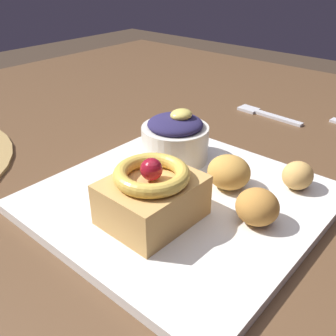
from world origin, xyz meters
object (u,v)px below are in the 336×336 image
cake_slice (152,194)px  fritter_front (298,175)px  front_plate (181,199)px  berry_ramekin (175,138)px  fork (265,114)px  fritter_middle (257,207)px  fritter_back (229,172)px

cake_slice → fritter_front: 0.18m
front_plate → cake_slice: cake_slice is taller
berry_ramekin → fork: 0.25m
berry_ramekin → fork: berry_ramekin is taller
fritter_front → fritter_middle: (-0.09, 0.00, 0.00)m
cake_slice → berry_ramekin: (0.12, 0.07, 0.00)m
berry_ramekin → fritter_front: bearing=-76.5°
berry_ramekin → cake_slice: bearing=-149.7°
front_plate → berry_ramekin: (0.06, 0.06, 0.04)m
berry_ramekin → fritter_middle: 0.16m
fritter_middle → cake_slice: bearing=127.8°
fritter_middle → fork: 0.34m
berry_ramekin → front_plate: bearing=-135.4°
fritter_front → berry_ramekin: bearing=103.5°
fritter_back → fork: bearing=19.5°
front_plate → cake_slice: size_ratio=3.02×
fritter_middle → fork: size_ratio=0.35×
front_plate → fritter_middle: fritter_middle is taller
fritter_back → berry_ramekin: bearing=81.4°
front_plate → berry_ramekin: size_ratio=3.35×
fritter_front → fritter_back: fritter_back is taller
cake_slice → fritter_middle: size_ratio=2.20×
front_plate → cake_slice: 0.07m
fritter_front → fritter_back: (-0.05, 0.06, 0.00)m
cake_slice → fritter_middle: bearing=-52.2°
front_plate → fritter_front: size_ratio=7.68×
fritter_front → fork: fritter_front is taller
front_plate → berry_ramekin: bearing=44.6°
fritter_front → front_plate: bearing=137.8°
cake_slice → fork: 0.38m
cake_slice → fritter_back: size_ratio=1.92×
fritter_middle → front_plate: bearing=97.1°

